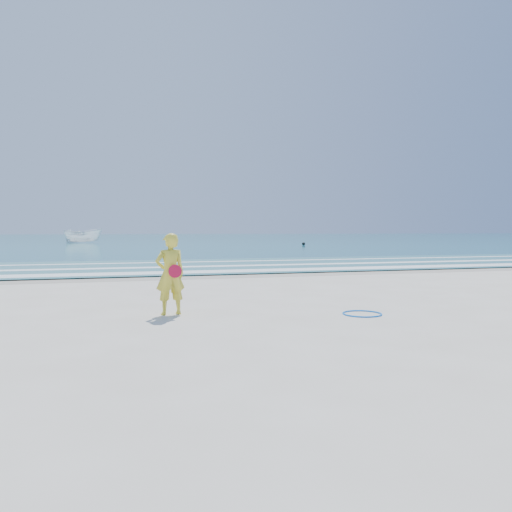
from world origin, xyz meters
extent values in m
plane|color=silver|center=(0.00, 0.00, 0.00)|extent=(400.00, 400.00, 0.00)
cube|color=#B2A893|center=(0.00, 9.00, 0.00)|extent=(400.00, 2.40, 0.00)
cube|color=#19727F|center=(0.00, 105.00, 0.02)|extent=(400.00, 190.00, 0.04)
cube|color=#59B7AD|center=(0.00, 14.00, 0.04)|extent=(400.00, 10.00, 0.01)
cube|color=white|center=(0.00, 10.30, 0.05)|extent=(400.00, 1.40, 0.01)
cube|color=white|center=(0.00, 13.20, 0.05)|extent=(400.00, 0.90, 0.01)
cube|color=white|center=(0.00, 16.50, 0.05)|extent=(400.00, 0.60, 0.01)
torus|color=#0D7BF5|center=(1.64, -0.39, 0.01)|extent=(0.95, 0.95, 0.03)
imported|color=white|center=(-6.81, 59.67, 0.99)|extent=(5.13, 2.62, 1.89)
sphere|color=black|center=(17.02, 41.49, 0.22)|extent=(0.36, 0.36, 0.36)
imported|color=yellow|center=(-2.16, 0.70, 0.84)|extent=(0.66, 0.49, 1.67)
cylinder|color=red|center=(-2.08, 0.52, 0.91)|extent=(0.27, 0.08, 0.27)
camera|label=1|loc=(-3.31, -9.57, 1.74)|focal=35.00mm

